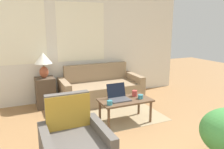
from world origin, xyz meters
TOP-DOWN VIEW (x-y plane):
  - wall_back at (-0.00, 3.84)m, footprint 6.30×0.06m
  - rug at (0.87, 2.76)m, footprint 1.64×1.77m
  - couch at (0.89, 3.41)m, footprint 1.81×0.81m
  - armchair at (-0.28, 1.27)m, footprint 0.75×0.79m
  - side_table at (-0.31, 3.54)m, footprint 0.39×0.39m
  - table_lamp at (-0.31, 3.54)m, footprint 0.35×0.35m
  - coffee_table at (0.87, 2.17)m, footprint 0.91×0.50m
  - laptop at (0.76, 2.23)m, footprint 0.35×0.32m
  - cup_navy at (1.12, 2.27)m, footprint 0.09×0.09m
  - cup_yellow at (1.14, 2.10)m, footprint 0.09×0.09m
  - cup_white at (0.51, 2.04)m, footprint 0.09×0.09m

SIDE VIEW (x-z plane):
  - rug at x=0.87m, z-range 0.00..0.01m
  - armchair at x=-0.28m, z-range -0.18..0.69m
  - couch at x=0.89m, z-range -0.15..0.67m
  - side_table at x=-0.31m, z-range 0.00..0.63m
  - coffee_table at x=0.87m, z-range 0.16..0.58m
  - cup_yellow at x=1.14m, z-range 0.42..0.49m
  - cup_white at x=0.51m, z-range 0.42..0.50m
  - cup_navy at x=1.12m, z-range 0.42..0.53m
  - laptop at x=0.76m, z-range 0.35..0.61m
  - table_lamp at x=-0.31m, z-range 0.72..1.24m
  - wall_back at x=0.00m, z-range 0.01..2.61m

